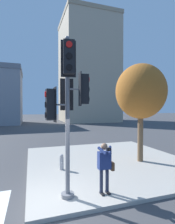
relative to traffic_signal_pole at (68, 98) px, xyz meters
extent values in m
plane|color=#424244|center=(-0.71, -0.32, -3.14)|extent=(160.00, 160.00, 0.00)
cube|color=#ADA89E|center=(2.79, 3.18, -3.07)|extent=(8.00, 8.00, 0.12)
cylinder|color=slate|center=(0.00, 0.02, -2.95)|extent=(0.39, 0.39, 0.12)
cylinder|color=slate|center=(0.00, 0.02, -0.58)|extent=(0.13, 0.13, 4.62)
sphere|color=slate|center=(0.00, 0.02, 1.77)|extent=(0.15, 0.15, 0.15)
cylinder|color=slate|center=(0.03, 0.24, 0.13)|extent=(0.10, 0.33, 0.05)
cube|color=black|center=(0.07, 0.52, 0.13)|extent=(0.33, 0.28, 0.90)
cube|color=black|center=(0.05, 0.39, 0.13)|extent=(0.42, 0.08, 1.02)
cylinder|color=red|center=(0.09, 0.66, 0.43)|extent=(0.17, 0.05, 0.17)
cylinder|color=black|center=(0.09, 0.66, 0.13)|extent=(0.17, 0.05, 0.17)
cylinder|color=black|center=(0.09, 0.66, -0.17)|extent=(0.17, 0.05, 0.17)
cylinder|color=slate|center=(-0.03, -0.21, 1.06)|extent=(0.09, 0.33, 0.05)
cube|color=black|center=(-0.07, -0.49, 1.06)|extent=(0.33, 0.28, 0.90)
cube|color=black|center=(-0.05, -0.36, 1.06)|extent=(0.42, 0.08, 1.02)
cylinder|color=red|center=(-0.08, -0.63, 1.36)|extent=(0.17, 0.05, 0.17)
cylinder|color=black|center=(-0.08, -0.63, 1.06)|extent=(0.17, 0.05, 0.17)
cylinder|color=black|center=(-0.08, -0.63, 0.76)|extent=(0.17, 0.05, 0.17)
cylinder|color=slate|center=(-0.23, 0.00, -0.21)|extent=(0.33, 0.07, 0.05)
cube|color=black|center=(-0.51, -0.01, -0.21)|extent=(0.26, 0.31, 0.90)
cube|color=black|center=(-0.38, -0.01, -0.21)|extent=(0.05, 0.42, 1.02)
cylinder|color=red|center=(-0.65, -0.02, 0.09)|extent=(0.04, 0.17, 0.17)
cylinder|color=black|center=(-0.65, -0.02, -0.21)|extent=(0.04, 0.17, 0.17)
cylinder|color=black|center=(-0.65, -0.02, -0.51)|extent=(0.04, 0.17, 0.17)
cylinder|color=slate|center=(0.23, -0.01, 0.26)|extent=(0.33, 0.08, 0.05)
cube|color=black|center=(0.51, -0.04, 0.26)|extent=(0.27, 0.32, 0.90)
cube|color=black|center=(0.38, -0.03, 0.26)|extent=(0.07, 0.42, 1.02)
cylinder|color=red|center=(0.64, -0.05, 0.56)|extent=(0.05, 0.17, 0.17)
cylinder|color=black|center=(0.64, -0.05, 0.26)|extent=(0.05, 0.17, 0.17)
cylinder|color=black|center=(0.64, -0.05, -0.04)|extent=(0.05, 0.17, 0.17)
cube|color=black|center=(1.06, -0.16, -2.99)|extent=(0.09, 0.24, 0.05)
cube|color=black|center=(1.26, -0.16, -2.99)|extent=(0.09, 0.24, 0.05)
cylinder|color=#282D42|center=(1.06, -0.10, -2.62)|extent=(0.11, 0.11, 0.77)
cylinder|color=#282D42|center=(1.26, -0.10, -2.62)|extent=(0.11, 0.11, 0.77)
cube|color=navy|center=(1.16, -0.10, -1.96)|extent=(0.40, 0.22, 0.55)
sphere|color=#8C664C|center=(1.16, -0.10, -1.52)|extent=(0.21, 0.21, 0.21)
cube|color=black|center=(1.16, -0.41, -1.54)|extent=(0.12, 0.10, 0.09)
cylinder|color=black|center=(1.16, -0.48, -1.54)|extent=(0.06, 0.08, 0.06)
cylinder|color=navy|center=(1.02, -0.24, -1.62)|extent=(0.23, 0.35, 0.23)
cylinder|color=navy|center=(1.29, -0.24, -1.62)|extent=(0.23, 0.35, 0.23)
cube|color=brown|center=(1.44, -0.08, -2.19)|extent=(0.10, 0.20, 0.26)
cylinder|color=brown|center=(4.27, 2.42, -1.67)|extent=(0.28, 0.28, 2.67)
ellipsoid|color=#A86023|center=(4.27, 2.42, 0.55)|extent=(2.53, 2.53, 2.78)
cylinder|color=#99999E|center=(0.23, 2.44, -2.74)|extent=(0.18, 0.18, 0.54)
sphere|color=#99999E|center=(0.23, 2.44, -2.41)|extent=(0.16, 0.16, 0.16)
cylinder|color=#99999E|center=(0.23, 2.32, -2.68)|extent=(0.08, 0.06, 0.08)
cube|color=tan|center=(11.05, 31.61, 7.64)|extent=(10.97, 11.98, 21.55)
cube|color=gray|center=(11.05, 31.61, 18.81)|extent=(11.17, 12.18, 0.80)
camera|label=1|loc=(-1.07, -5.15, -0.32)|focal=28.00mm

